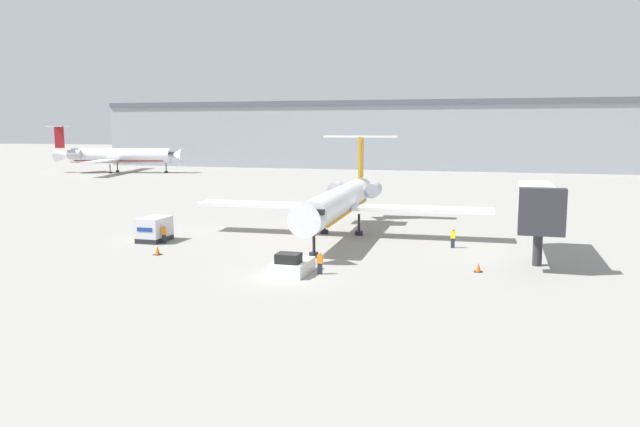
# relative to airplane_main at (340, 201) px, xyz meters

# --- Properties ---
(ground_plane) EXTENTS (600.00, 600.00, 0.00)m
(ground_plane) POSITION_rel_airplane_main_xyz_m (0.58, -17.65, -3.43)
(ground_plane) COLOR gray
(terminal_building) EXTENTS (180.00, 16.80, 17.17)m
(terminal_building) POSITION_rel_airplane_main_xyz_m (0.58, 102.35, 5.18)
(terminal_building) COLOR #8C939E
(terminal_building) RESTS_ON ground
(airplane_main) EXTENTS (28.96, 26.43, 9.52)m
(airplane_main) POSITION_rel_airplane_main_xyz_m (0.00, 0.00, 0.00)
(airplane_main) COLOR white
(airplane_main) RESTS_ON ground
(pushback_tug) EXTENTS (2.38, 3.85, 1.64)m
(pushback_tug) POSITION_rel_airplane_main_xyz_m (0.55, -16.43, -2.84)
(pushback_tug) COLOR silver
(pushback_tug) RESTS_ON ground
(luggage_cart) EXTENTS (2.17, 3.29, 2.24)m
(luggage_cart) POSITION_rel_airplane_main_xyz_m (-15.76, -7.69, -2.31)
(luggage_cart) COLOR #232326
(luggage_cart) RESTS_ON ground
(worker_near_tug) EXTENTS (0.40, 0.24, 1.63)m
(worker_near_tug) POSITION_rel_airplane_main_xyz_m (2.53, -16.07, -2.59)
(worker_near_tug) COLOR #232838
(worker_near_tug) RESTS_ON ground
(worker_by_wing) EXTENTS (0.40, 0.24, 1.75)m
(worker_by_wing) POSITION_rel_airplane_main_xyz_m (11.00, -3.39, -2.52)
(worker_by_wing) COLOR #232838
(worker_by_wing) RESTS_ON ground
(worker_on_apron) EXTENTS (0.40, 0.24, 1.69)m
(worker_on_apron) POSITION_rel_airplane_main_xyz_m (-14.34, -8.42, -2.55)
(worker_on_apron) COLOR #232838
(worker_on_apron) RESTS_ON ground
(traffic_cone_left) EXTENTS (0.60, 0.60, 0.75)m
(traffic_cone_left) POSITION_rel_airplane_main_xyz_m (-12.27, -13.13, -3.08)
(traffic_cone_left) COLOR black
(traffic_cone_left) RESTS_ON ground
(traffic_cone_right) EXTENTS (0.57, 0.57, 0.69)m
(traffic_cone_right) POSITION_rel_airplane_main_xyz_m (13.44, -12.22, -3.11)
(traffic_cone_right) COLOR black
(traffic_cone_right) RESTS_ON ground
(airplane_parked_far_left) EXTENTS (30.31, 31.97, 10.81)m
(airplane_parked_far_left) POSITION_rel_airplane_main_xyz_m (-70.86, 68.77, 0.51)
(airplane_parked_far_left) COLOR white
(airplane_parked_far_left) RESTS_ON ground
(jet_bridge) EXTENTS (3.20, 12.01, 6.19)m
(jet_bridge) POSITION_rel_airplane_main_xyz_m (17.67, -6.52, 1.02)
(jet_bridge) COLOR #2D2D33
(jet_bridge) RESTS_ON ground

